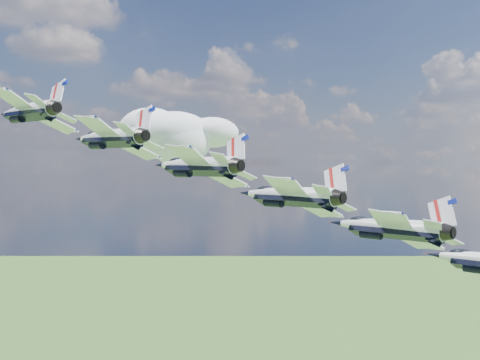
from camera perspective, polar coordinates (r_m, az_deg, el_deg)
name	(u,v)px	position (r m, az deg, el deg)	size (l,w,h in m)	color
cloud_far	(178,138)	(303.92, -5.93, 4.01)	(54.20, 42.58, 21.29)	white
jet_0	(27,111)	(80.52, -19.57, 6.16)	(10.65, 15.77, 4.71)	white
jet_1	(108,137)	(75.02, -12.42, 3.96)	(10.65, 15.77, 4.71)	white
jet_2	(195,165)	(70.97, -4.34, 1.39)	(10.65, 15.77, 4.71)	white
jet_3	(287,195)	(68.64, 4.48, -1.44)	(10.65, 15.77, 4.71)	white
jet_4	(386,227)	(68.19, 13.69, -4.36)	(10.65, 15.77, 4.71)	white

